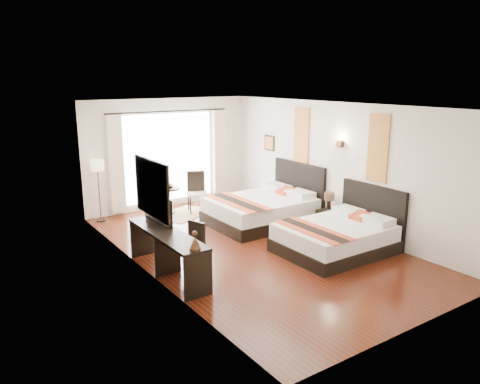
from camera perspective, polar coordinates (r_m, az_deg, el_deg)
floor at (r=9.43m, az=1.62°, el=-6.74°), size 4.50×7.50×0.01m
ceiling at (r=8.85m, az=1.75°, el=10.46°), size 4.50×7.50×0.02m
wall_headboard at (r=10.49m, az=11.70°, el=3.05°), size 0.01×7.50×2.80m
wall_desk at (r=7.97m, az=-11.53°, el=-0.31°), size 0.01×7.50×2.80m
wall_window at (r=12.22m, az=-8.68°, el=4.67°), size 4.50×0.01×2.80m
wall_entry at (r=6.49m, az=21.47°, el=-4.26°), size 4.50×0.01×2.80m
window_glass at (r=12.22m, az=-8.63°, el=4.20°), size 2.40×0.02×2.20m
sheer_curtain at (r=12.17m, az=-8.51°, el=4.16°), size 2.30×0.02×2.10m
drape_left at (r=11.59m, az=-14.88°, el=3.27°), size 0.35×0.14×2.35m
drape_right at (r=12.82m, az=-2.57°, el=4.70°), size 0.35×0.14×2.35m
art_panel_near at (r=9.66m, az=16.48°, el=5.18°), size 0.03×0.50×1.35m
art_panel_far at (r=11.23m, az=7.49°, el=6.75°), size 0.03×0.50×1.35m
wall_sconce at (r=10.29m, az=12.09°, el=5.76°), size 0.10×0.14×0.14m
mirror_frame at (r=7.72m, az=-10.70°, el=0.42°), size 0.04×1.25×0.95m
mirror_glass at (r=7.73m, az=-10.53°, el=0.45°), size 0.01×1.12×0.82m
bed_near at (r=9.32m, az=11.89°, el=-5.25°), size 2.13×1.66×1.20m
bed_far at (r=10.87m, az=2.92°, el=-2.05°), size 2.33×1.82×1.32m
nightstand at (r=10.50m, az=10.83°, el=-3.47°), size 0.39×0.48×0.46m
table_lamp at (r=10.43m, az=10.82°, el=-0.67°), size 0.22×0.22×0.35m
vase at (r=10.29m, az=11.28°, el=-1.94°), size 0.12×0.12×0.12m
console_desk at (r=8.15m, az=-8.84°, el=-7.40°), size 0.50×2.20×0.76m
television at (r=8.44m, az=-10.49°, el=-2.22°), size 0.22×0.89×0.51m
bronze_figurine at (r=7.14m, az=-5.51°, el=-6.06°), size 0.20×0.20×0.26m
desk_chair at (r=8.28m, az=-5.98°, el=-7.82°), size 0.51×0.51×0.86m
floor_lamp at (r=11.28m, az=-16.99°, el=2.65°), size 0.30×0.30×1.48m
side_table at (r=11.77m, az=-8.68°, el=-1.02°), size 0.57×0.57×0.66m
fruit_bowl at (r=11.69m, az=-8.57°, el=0.67°), size 0.21×0.21×0.05m
window_chair at (r=11.78m, az=-5.24°, el=-0.99°), size 0.61×0.61×1.02m
jute_rug at (r=11.71m, az=-6.85°, el=-2.67°), size 1.63×1.41×0.01m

